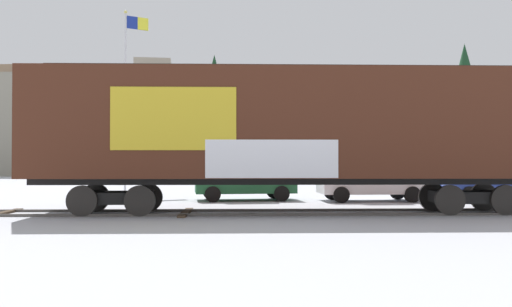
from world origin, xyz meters
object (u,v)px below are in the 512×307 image
at_px(freight_car, 293,128).
at_px(flagpole, 128,82).
at_px(parked_car_blue, 499,181).
at_px(parked_car_white, 369,180).
at_px(parked_car_green, 243,180).

bearing_deg(freight_car, flagpole, 125.05).
distance_m(freight_car, flagpole, 14.25).
distance_m(flagpole, parked_car_blue, 18.62).
distance_m(freight_car, parked_car_white, 6.35).
height_order(freight_car, flagpole, flagpole).
height_order(flagpole, parked_car_blue, flagpole).
xyz_separation_m(parked_car_green, parked_car_blue, (10.49, -0.54, -0.00)).
bearing_deg(parked_car_blue, flagpole, 158.93).
relative_size(freight_car, parked_car_green, 3.77).
relative_size(freight_car, parked_car_white, 3.79).
bearing_deg(parked_car_white, freight_car, -124.49).
bearing_deg(parked_car_green, flagpole, 136.59).
xyz_separation_m(freight_car, parked_car_white, (3.45, 5.02, -1.82)).
bearing_deg(parked_car_white, flagpole, 150.92).
bearing_deg(parked_car_green, parked_car_white, -4.86).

